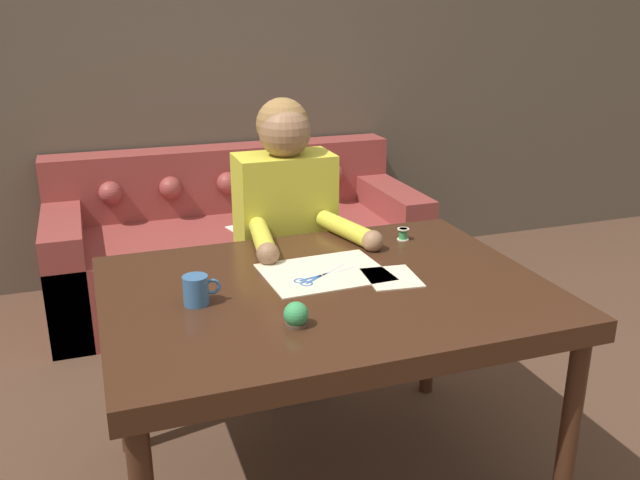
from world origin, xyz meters
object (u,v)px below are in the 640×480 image
object	(u,v)px
couch	(237,246)
scissors	(315,278)
person	(286,251)
dining_table	(326,306)
pin_cushion	(296,315)
thread_spool	(403,234)
mug	(197,290)

from	to	relation	value
couch	scissors	bearing A→B (deg)	-93.49
couch	person	bearing A→B (deg)	-91.25
dining_table	pin_cushion	bearing A→B (deg)	-126.05
scissors	pin_cushion	distance (m)	0.35
dining_table	thread_spool	xyz separation A→B (m)	(0.43, 0.32, 0.09)
person	scissors	distance (m)	0.62
person	thread_spool	bearing A→B (deg)	-44.11
couch	scissors	distance (m)	1.79
pin_cushion	scissors	bearing A→B (deg)	62.04
thread_spool	person	bearing A→B (deg)	135.89
dining_table	scissors	distance (m)	0.10
mug	person	bearing A→B (deg)	54.68
mug	scissors	bearing A→B (deg)	9.69
dining_table	mug	world-z (taller)	mug
dining_table	thread_spool	distance (m)	0.54
couch	person	size ratio (longest dim) A/B	1.60
dining_table	person	xyz separation A→B (m)	(0.07, 0.67, -0.05)
mug	pin_cushion	xyz separation A→B (m)	(0.24, -0.24, -0.01)
couch	pin_cushion	bearing A→B (deg)	-97.52
person	thread_spool	distance (m)	0.52
thread_spool	pin_cushion	distance (m)	0.83
person	pin_cushion	size ratio (longest dim) A/B	17.92
dining_table	scissors	bearing A→B (deg)	101.58
person	scissors	bearing A→B (deg)	-97.56
mug	thread_spool	distance (m)	0.90
dining_table	scissors	world-z (taller)	scissors
couch	thread_spool	bearing A→B (deg)	-77.02
scissors	mug	size ratio (longest dim) A/B	2.07
pin_cushion	couch	bearing A→B (deg)	82.48
mug	thread_spool	size ratio (longest dim) A/B	2.51
couch	pin_cushion	distance (m)	2.10
person	scissors	world-z (taller)	person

